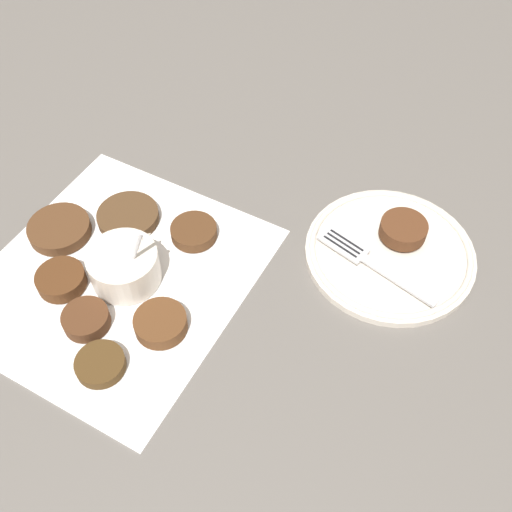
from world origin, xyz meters
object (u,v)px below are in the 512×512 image
Objects in this scene: fritter_on_plate at (403,229)px; fork at (365,258)px; serving_plate at (390,252)px; sauce_bowl at (127,269)px.

fritter_on_plate reaches higher than fork.
serving_plate is 1.28× the size of fork.
sauce_bowl is 0.55× the size of fork.
fritter_on_plate is at bearing 0.54° from serving_plate.
sauce_bowl is at bearing 133.70° from serving_plate.
sauce_bowl reaches higher than fritter_on_plate.
sauce_bowl reaches higher than fork.
sauce_bowl is 0.30m from fork.
fork is at bearing 164.63° from fritter_on_plate.
sauce_bowl reaches higher than serving_plate.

